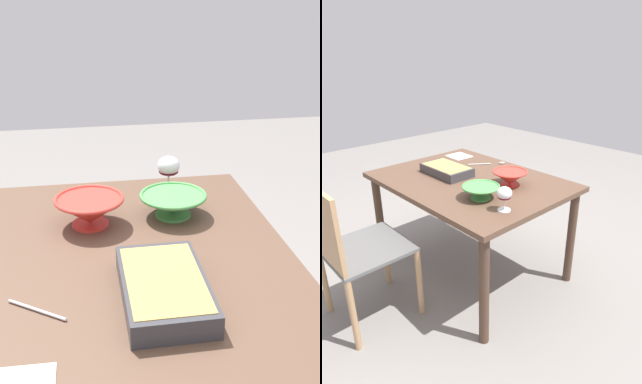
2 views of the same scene
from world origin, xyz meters
The scene contains 9 objects.
ground_plane centered at (0.00, 0.00, 0.00)m, with size 8.00×8.00×0.00m, color gray.
dining_table centered at (0.00, 0.00, 0.65)m, with size 1.28×0.95×0.73m.
chair centered at (0.07, 0.84, 0.51)m, with size 0.45×0.46×0.91m.
wine_glass centered at (-0.50, 0.19, 0.82)m, with size 0.08×0.08×0.14m.
casserole_dish centered at (0.19, 0.05, 0.76)m, with size 0.36×0.21×0.06m.
mixing_bowl centered at (-0.26, -0.11, 0.78)m, with size 0.23×0.23×0.10m.
small_bowl centered at (-0.29, 0.17, 0.77)m, with size 0.23×0.23×0.08m.
serving_spoon centered at (0.12, -0.35, 0.74)m, with size 0.18×0.24×0.01m.
napkin centered at (0.47, -0.30, 0.73)m, with size 0.18×0.16×0.00m, color white.
Camera 2 is at (-1.65, 1.44, 1.55)m, focal length 31.92 mm.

